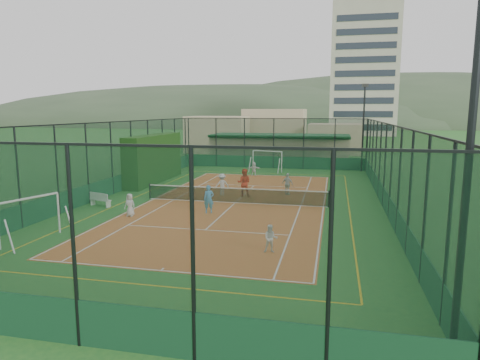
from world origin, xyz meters
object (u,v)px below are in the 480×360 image
object	(u,v)px
floodlight_se	(466,194)
child_far_right	(288,184)
child_far_back	(254,169)
coach	(244,183)
child_near_mid	(209,199)
floodlight_ne	(363,128)
apartment_tower	(363,71)
futsal_goal_far	(267,161)
child_far_left	(222,184)
child_near_right	(271,239)
child_near_left	(130,205)
futsal_goal_near	(30,220)
clubhouse	(280,148)
white_bench	(100,199)

from	to	relation	value
floodlight_se	child_far_right	world-z (taller)	floodlight_se
child_far_back	coach	xyz separation A→B (m)	(1.08, -9.31, 0.33)
child_near_mid	child_far_right	distance (m)	7.32
floodlight_se	child_far_back	bearing A→B (deg)	108.84
floodlight_ne	coach	size ratio (longest dim) A/B	4.35
floodlight_ne	child_near_mid	size ratio (longest dim) A/B	5.18
apartment_tower	child_far_right	world-z (taller)	apartment_tower
child_far_right	coach	size ratio (longest dim) A/B	0.79
futsal_goal_far	child_far_left	world-z (taller)	futsal_goal_far
child_far_right	child_near_right	bearing A→B (deg)	121.76
child_near_left	child_far_back	size ratio (longest dim) A/B	1.02
floodlight_se	futsal_goal_near	distance (m)	17.45
futsal_goal_near	clubhouse	bearing A→B (deg)	5.34
white_bench	coach	world-z (taller)	coach
apartment_tower	futsal_goal_far	xyz separation A→B (m)	(-12.25, -67.49, -14.02)
futsal_goal_near	coach	distance (m)	13.84
floodlight_ne	child_near_mid	bearing A→B (deg)	-115.83
floodlight_se	white_bench	distance (m)	21.80
floodlight_ne	child_near_mid	distance (m)	21.95
clubhouse	apartment_tower	world-z (taller)	apartment_tower
child_near_right	apartment_tower	bearing A→B (deg)	75.66
floodlight_ne	child_far_right	distance (m)	14.81
futsal_goal_near	futsal_goal_far	size ratio (longest dim) A/B	0.99
white_bench	futsal_goal_far	world-z (taller)	futsal_goal_far
child_near_left	child_near_mid	xyz separation A→B (m)	(4.03, 1.68, 0.17)
floodlight_se	apartment_tower	world-z (taller)	apartment_tower
child_near_left	apartment_tower	bearing A→B (deg)	80.83
futsal_goal_near	child_near_left	size ratio (longest dim) A/B	2.38
apartment_tower	white_bench	world-z (taller)	apartment_tower
floodlight_se	floodlight_ne	distance (m)	33.20
child_far_back	child_near_left	bearing A→B (deg)	65.09
clubhouse	child_near_right	world-z (taller)	clubhouse
child_far_back	coach	world-z (taller)	coach
child_far_right	child_near_mid	bearing A→B (deg)	87.51
child_near_right	child_near_left	bearing A→B (deg)	143.44
child_near_left	child_far_right	world-z (taller)	child_far_right
futsal_goal_near	child_near_right	xyz separation A→B (m)	(10.71, 0.68, -0.37)
coach	apartment_tower	bearing A→B (deg)	-102.00
white_bench	futsal_goal_far	xyz separation A→B (m)	(7.55, 17.22, 0.54)
floodlight_se	futsal_goal_near	bearing A→B (deg)	156.29
white_bench	child_near_left	size ratio (longest dim) A/B	1.24
floodlight_ne	child_far_right	world-z (taller)	floodlight_ne
child_near_left	child_near_right	bearing A→B (deg)	-25.64
child_near_mid	child_far_right	xyz separation A→B (m)	(3.79, 6.26, -0.04)
floodlight_se	child_near_mid	world-z (taller)	floodlight_se
apartment_tower	futsal_goal_far	distance (m)	70.01
child_far_right	child_far_back	bearing A→B (deg)	-35.55
white_bench	child_far_left	bearing A→B (deg)	56.42
apartment_tower	child_near_left	world-z (taller)	apartment_tower
floodlight_ne	child_far_left	xyz separation A→B (m)	(-10.04, -14.43, -3.36)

